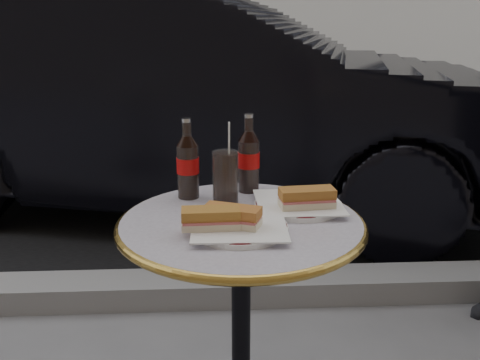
{
  "coord_description": "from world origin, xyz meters",
  "views": [
    {
      "loc": [
        -0.07,
        -1.24,
        1.22
      ],
      "look_at": [
        0.0,
        0.05,
        0.82
      ],
      "focal_mm": 40.0,
      "sensor_mm": 36.0,
      "label": 1
    }
  ],
  "objects": [
    {
      "name": "asphalt_road",
      "position": [
        0.0,
        5.0,
        0.0
      ],
      "size": [
        40.0,
        8.0,
        0.0
      ],
      "primitive_type": "cube",
      "color": "black",
      "rests_on": "ground"
    },
    {
      "name": "curb",
      "position": [
        0.0,
        0.9,
        0.05
      ],
      "size": [
        40.0,
        0.2,
        0.12
      ],
      "primitive_type": "cube",
      "color": "gray",
      "rests_on": "ground"
    },
    {
      "name": "bistro_table",
      "position": [
        0.0,
        0.0,
        0.37
      ],
      "size": [
        0.62,
        0.62,
        0.73
      ],
      "primitive_type": null,
      "color": "#BAB2C4",
      "rests_on": "ground"
    },
    {
      "name": "plate_left",
      "position": [
        -0.01,
        -0.07,
        0.74
      ],
      "size": [
        0.27,
        0.27,
        0.01
      ],
      "primitive_type": "cylinder",
      "rotation": [
        0.0,
        0.0,
        -0.2
      ],
      "color": "white",
      "rests_on": "bistro_table"
    },
    {
      "name": "plate_right",
      "position": [
        0.16,
        0.08,
        0.74
      ],
      "size": [
        0.27,
        0.27,
        0.01
      ],
      "primitive_type": "cylinder",
      "rotation": [
        0.0,
        0.0,
        -0.16
      ],
      "color": "white",
      "rests_on": "bistro_table"
    },
    {
      "name": "sandwich_left_a",
      "position": [
        -0.08,
        -0.09,
        0.77
      ],
      "size": [
        0.14,
        0.07,
        0.05
      ],
      "primitive_type": "cube",
      "rotation": [
        0.0,
        0.0,
        0.03
      ],
      "color": "#AA6F2B",
      "rests_on": "plate_left"
    },
    {
      "name": "sandwich_left_b",
      "position": [
        -0.03,
        -0.08,
        0.77
      ],
      "size": [
        0.15,
        0.11,
        0.05
      ],
      "primitive_type": "cube",
      "rotation": [
        0.0,
        0.0,
        -0.37
      ],
      "color": "#AE662C",
      "rests_on": "plate_left"
    },
    {
      "name": "sandwich_right",
      "position": [
        0.17,
        0.04,
        0.77
      ],
      "size": [
        0.15,
        0.08,
        0.05
      ],
      "primitive_type": "cube",
      "rotation": [
        0.0,
        0.0,
        0.09
      ],
      "color": "#A16429",
      "rests_on": "plate_right"
    },
    {
      "name": "cola_bottle_left",
      "position": [
        -0.14,
        0.18,
        0.84
      ],
      "size": [
        0.07,
        0.07,
        0.22
      ],
      "primitive_type": null,
      "rotation": [
        0.0,
        0.0,
        -0.09
      ],
      "color": "black",
      "rests_on": "bistro_table"
    },
    {
      "name": "cola_bottle_right",
      "position": [
        0.03,
        0.23,
        0.85
      ],
      "size": [
        0.08,
        0.08,
        0.23
      ],
      "primitive_type": null,
      "rotation": [
        0.0,
        0.0,
        -0.24
      ],
      "color": "black",
      "rests_on": "bistro_table"
    },
    {
      "name": "cola_glass",
      "position": [
        -0.03,
        0.12,
        0.8
      ],
      "size": [
        0.09,
        0.09,
        0.14
      ],
      "primitive_type": "cylinder",
      "rotation": [
        0.0,
        0.0,
        -0.41
      ],
      "color": "black",
      "rests_on": "bistro_table"
    },
    {
      "name": "parked_car",
      "position": [
        -0.14,
        2.14,
        0.7
      ],
      "size": [
        2.45,
        4.47,
        1.4
      ],
      "primitive_type": "imported",
      "rotation": [
        0.0,
        0.0,
        1.33
      ],
      "color": "black",
      "rests_on": "ground"
    }
  ]
}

